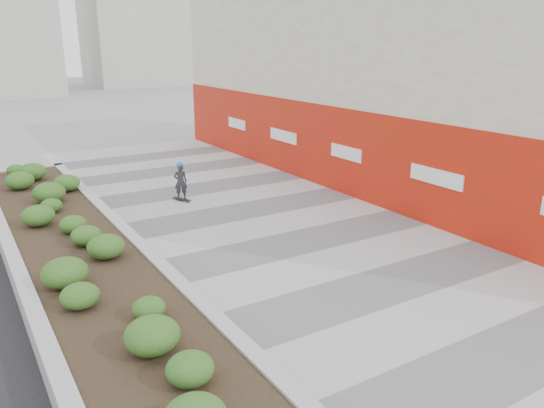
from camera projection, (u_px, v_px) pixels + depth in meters
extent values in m
plane|color=gray|center=(448.00, 321.00, 10.25)|extent=(160.00, 160.00, 0.00)
cube|color=#A8A8AD|center=(349.00, 267.00, 12.68)|extent=(8.00, 36.00, 0.01)
cube|color=#BDB4A1|center=(395.00, 74.00, 19.91)|extent=(6.00, 24.00, 8.00)
cube|color=red|center=(330.00, 148.00, 19.14)|extent=(0.12, 24.00, 3.00)
cube|color=#9E9EA0|center=(22.00, 175.00, 20.29)|extent=(3.00, 0.30, 0.55)
cube|color=#9E9EA0|center=(12.00, 260.00, 12.41)|extent=(0.30, 18.00, 0.55)
cube|color=#9E9EA0|center=(126.00, 238.00, 13.77)|extent=(0.30, 18.00, 0.55)
cube|color=#2D2116|center=(72.00, 250.00, 13.10)|extent=(2.40, 17.40, 0.50)
cylinder|color=#595654|center=(364.00, 263.00, 12.94)|extent=(0.44, 0.44, 0.01)
cube|color=black|center=(181.00, 199.00, 17.95)|extent=(0.46, 0.74, 0.02)
imported|color=#29282D|center=(181.00, 182.00, 17.77)|extent=(0.51, 0.41, 1.20)
sphere|color=blue|center=(180.00, 165.00, 17.61)|extent=(0.23, 0.23, 0.23)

